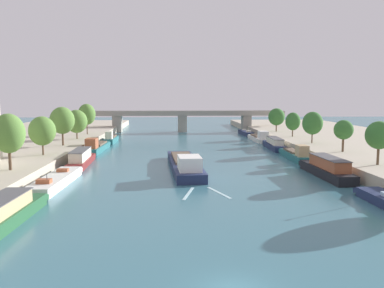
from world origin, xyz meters
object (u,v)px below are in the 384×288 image
barge_midriver (185,164)px  tree_right_nearest (379,135)px  moored_boat_left_upstream (111,139)px  moored_boat_right_near (295,154)px  tree_left_nearest (87,114)px  moored_boat_right_end (274,144)px  moored_boat_right_far (259,138)px  tree_right_third (313,123)px  moored_boat_left_midway (2,214)px  tree_left_past_mid (9,134)px  tree_left_by_lamp (42,131)px  bridge_far (182,118)px  tree_right_end_of_row (277,117)px  tree_left_midway (77,121)px  moored_boat_left_lone (56,180)px  moored_boat_left_second (81,159)px  tree_left_second (62,120)px  tree_right_second (293,121)px  tree_right_midway (344,130)px  moored_boat_right_second (246,133)px  moored_boat_right_upstream (327,168)px  moored_boat_left_far (97,147)px

barge_midriver → tree_right_nearest: (26.39, -7.46, 4.99)m
moored_boat_left_upstream → moored_boat_right_near: 46.19m
tree_left_nearest → moored_boat_right_end: bearing=-20.7°
moored_boat_right_far → tree_right_third: size_ratio=2.30×
tree_right_third → moored_boat_left_midway: bearing=-134.5°
tree_left_past_mid → tree_left_by_lamp: size_ratio=1.16×
tree_left_past_mid → bridge_far: tree_left_past_mid is taller
tree_right_nearest → tree_right_end_of_row: bearing=90.0°
tree_left_midway → barge_midriver: bearing=-51.8°
tree_left_nearest → bridge_far: bearing=47.4°
barge_midriver → moored_boat_left_lone: bearing=-149.6°
moored_boat_left_lone → tree_left_past_mid: bearing=170.6°
tree_left_past_mid → tree_left_nearest: size_ratio=0.95×
tree_left_past_mid → moored_boat_left_second: bearing=67.6°
barge_midriver → moored_boat_right_far: barge_midriver is taller
moored_boat_left_lone → tree_right_nearest: bearing=3.1°
moored_boat_left_lone → tree_right_nearest: tree_right_nearest is taller
moored_boat_left_lone → tree_left_by_lamp: bearing=112.9°
tree_left_second → tree_right_nearest: tree_left_second is taller
moored_boat_left_upstream → tree_right_nearest: 62.21m
moored_boat_right_end → tree_left_by_lamp: 47.42m
barge_midriver → moored_boat_left_lone: size_ratio=1.57×
moored_boat_left_second → tree_right_third: bearing=16.9°
tree_left_past_mid → bridge_far: size_ratio=0.11×
moored_boat_right_end → tree_right_second: size_ratio=2.44×
moored_boat_left_midway → moored_boat_right_far: size_ratio=1.00×
moored_boat_right_end → tree_right_third: bearing=-42.5°
barge_midriver → tree_left_nearest: tree_left_nearest is taller
moored_boat_left_lone → tree_right_midway: tree_right_midway is taller
moored_boat_left_midway → moored_boat_right_second: 89.54m
moored_boat_right_upstream → moored_boat_right_near: moored_boat_right_near is taller
moored_boat_right_second → tree_left_midway: bearing=-148.3°
tree_right_nearest → moored_boat_right_far: bearing=97.3°
moored_boat_left_lone → moored_boat_right_second: bearing=60.8°
moored_boat_right_upstream → tree_left_nearest: 63.56m
moored_boat_left_lone → tree_right_third: size_ratio=2.42×
moored_boat_right_far → moored_boat_right_upstream: bearing=-90.7°
tree_left_second → tree_right_end_of_row: bearing=30.1°
tree_left_nearest → moored_boat_left_far: bearing=-72.8°
moored_boat_left_upstream → moored_boat_right_end: bearing=-19.5°
moored_boat_right_near → tree_right_midway: size_ratio=2.54×
moored_boat_right_near → moored_boat_right_second: bearing=90.2°
tree_right_third → tree_left_by_lamp: bearing=-164.1°
moored_boat_right_near → tree_right_second: tree_right_second is taller
moored_boat_right_second → tree_right_third: bearing=-80.4°
tree_left_midway → tree_right_end_of_row: bearing=18.3°
barge_midriver → tree_left_past_mid: 24.98m
barge_midriver → moored_boat_left_upstream: (-16.73, 37.11, -0.01)m
tree_left_nearest → moored_boat_right_near: bearing=-35.7°
moored_boat_right_upstream → tree_right_second: bearing=79.9°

